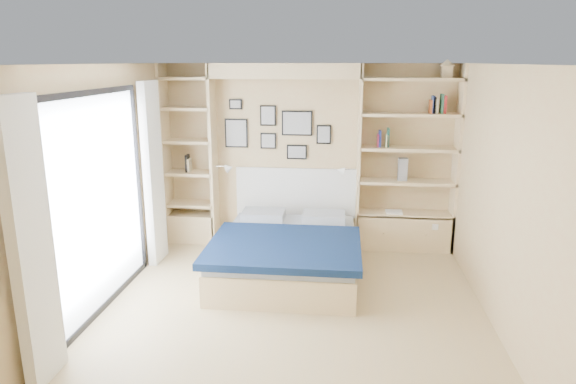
# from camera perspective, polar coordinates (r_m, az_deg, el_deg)

# --- Properties ---
(ground) EXTENTS (4.50, 4.50, 0.00)m
(ground) POSITION_cam_1_polar(r_m,az_deg,el_deg) (5.43, 0.32, -13.37)
(ground) COLOR tan
(ground) RESTS_ON ground
(room_shell) EXTENTS (4.50, 4.50, 4.50)m
(room_shell) POSITION_cam_1_polar(r_m,az_deg,el_deg) (6.53, -1.65, 1.52)
(room_shell) COLOR tan
(room_shell) RESTS_ON ground
(bed) EXTENTS (1.73, 2.28, 1.07)m
(bed) POSITION_cam_1_polar(r_m,az_deg,el_deg) (6.28, -0.03, -6.67)
(bed) COLOR beige
(bed) RESTS_ON ground
(photo_gallery) EXTENTS (1.48, 0.02, 0.82)m
(photo_gallery) POSITION_cam_1_polar(r_m,az_deg,el_deg) (7.13, -1.43, 6.92)
(photo_gallery) COLOR black
(photo_gallery) RESTS_ON ground
(reading_lamps) EXTENTS (1.92, 0.12, 0.15)m
(reading_lamps) POSITION_cam_1_polar(r_m,az_deg,el_deg) (6.98, -0.41, 2.56)
(reading_lamps) COLOR silver
(reading_lamps) RESTS_ON ground
(shelf_decor) EXTENTS (3.56, 0.23, 2.03)m
(shelf_decor) POSITION_cam_1_polar(r_m,az_deg,el_deg) (6.94, 12.21, 7.36)
(shelf_decor) COLOR #962440
(shelf_decor) RESTS_ON ground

